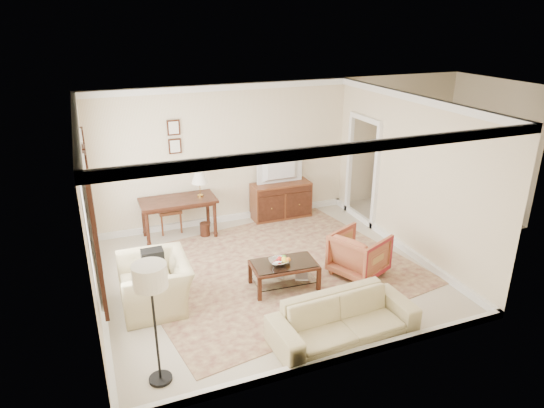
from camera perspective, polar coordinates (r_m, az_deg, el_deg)
room_shell at (r=7.53m, az=-0.59°, el=8.40°), size 5.51×5.01×2.91m
annex_bedroom at (r=11.37m, az=18.89°, el=0.57°), size 3.00×2.70×2.90m
window_front at (r=6.69m, az=-20.44°, el=-3.07°), size 0.12×1.56×1.80m
window_rear at (r=8.18m, az=-20.90°, el=1.31°), size 0.12×1.56×1.80m
doorway at (r=10.38m, az=10.55°, el=3.74°), size 0.10×1.12×2.25m
rug at (r=8.60m, az=0.25°, el=-7.53°), size 5.07×4.54×0.01m
writing_desk at (r=9.66m, az=-10.99°, el=-0.05°), size 1.47×0.73×0.80m
desk_chair at (r=10.03m, az=-12.05°, el=-0.36°), size 0.47×0.47×1.05m
desk_lamp at (r=9.62m, az=-8.50°, el=2.30°), size 0.32×0.32×0.50m
framed_prints at (r=9.72m, az=-11.43°, el=7.77°), size 0.25×0.04×0.68m
sideboard at (r=10.53m, az=1.06°, el=0.45°), size 1.28×0.49×0.79m
tv at (r=10.23m, az=1.13°, el=5.02°), size 0.98×0.56×0.13m
coffee_table at (r=7.89m, az=1.42°, el=-7.60°), size 1.09×0.68×0.45m
fruit_bowl at (r=7.78m, az=0.79°, el=-6.73°), size 0.42×0.42×0.10m
book_a at (r=8.01m, az=0.32°, el=-8.47°), size 0.26×0.18×0.38m
book_b at (r=8.04m, az=2.76°, el=-8.40°), size 0.26×0.14×0.38m
striped_armchair at (r=8.37m, az=10.24°, el=-5.56°), size 1.03×1.06×0.84m
club_armchair at (r=7.55m, az=-13.64°, el=-8.24°), size 0.77×1.17×1.01m
backpack at (r=7.45m, az=-13.83°, el=-6.50°), size 0.25×0.34×0.40m
sofa at (r=6.79m, az=8.45°, el=-12.59°), size 2.06×0.69×0.79m
floor_lamp at (r=5.67m, az=-14.07°, el=-9.24°), size 0.39×0.39×1.59m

